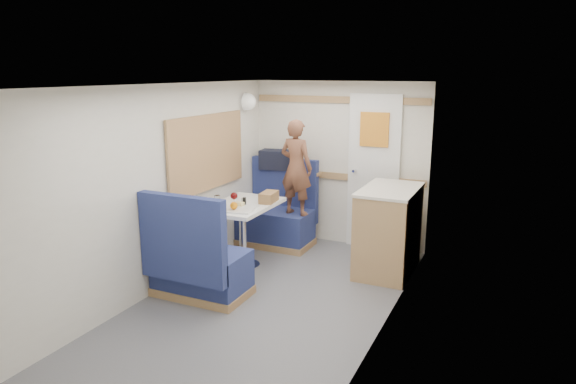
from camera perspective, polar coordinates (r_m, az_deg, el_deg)
The scene contains 26 objects.
floor at distance 4.68m, azimuth -4.06°, elevation -13.58°, with size 4.50×4.50×0.00m, color #515156.
ceiling at distance 4.18m, azimuth -4.52°, elevation 11.69°, with size 4.50×4.50×0.00m, color silver.
wall_back at distance 6.34m, azimuth 5.64°, elevation 3.12°, with size 2.20×0.02×2.00m, color silver.
wall_left at distance 4.94m, azimuth -15.51°, elevation -0.23°, with size 0.02×4.50×2.00m, color silver.
wall_right at distance 3.93m, azimuth 9.94°, elevation -3.40°, with size 0.02×4.50×2.00m, color silver.
oak_trim_low at distance 6.35m, azimuth 5.55°, elevation 1.76°, with size 2.15×0.02×0.08m, color olive.
oak_trim_high at distance 6.23m, azimuth 5.75°, elevation 10.17°, with size 2.15×0.02×0.08m, color olive.
side_window at distance 5.66m, azimuth -9.00°, elevation 4.37°, with size 0.04×1.30×0.72m, color #AAAE94.
rear_door at distance 6.18m, azimuth 9.47°, elevation 2.48°, with size 0.62×0.12×1.86m.
dinette_table at distance 5.59m, azimuth -5.06°, elevation -2.83°, with size 0.62×0.92×0.72m.
bench_far at distance 6.39m, azimuth -1.16°, elevation -3.17°, with size 0.90×0.59×1.05m.
bench_near at distance 4.98m, azimuth -9.99°, elevation -8.26°, with size 0.90×0.59×1.05m.
ledge at distance 6.48m, azimuth -0.20°, elevation 2.33°, with size 0.90×0.14×0.04m, color olive.
dome_light at distance 6.31m, azimuth -4.52°, elevation 9.96°, with size 0.20×0.20×0.20m, color white.
galley_counter at distance 5.59m, azimuth 11.08°, elevation -4.11°, with size 0.57×0.92×0.92m.
person at distance 6.00m, azimuth 0.91°, elevation 2.75°, with size 0.41×0.27×1.13m, color brown.
duffel_bag at distance 6.49m, azimuth -0.87°, elevation 3.61°, with size 0.50×0.24×0.24m, color black.
tray at distance 5.30m, azimuth -5.13°, elevation -1.89°, with size 0.26×0.34×0.02m, color silver.
orange_fruit at distance 5.25m, azimuth -6.04°, elevation -1.52°, with size 0.08×0.08×0.08m, color orange.
cheese_block at distance 5.40m, azimuth -5.45°, elevation -1.31°, with size 0.10×0.06×0.03m, color #EADA87.
wine_glass at distance 5.35m, azimuth -6.02°, elevation -0.51°, with size 0.08×0.08×0.17m.
tumbler_left at distance 5.51m, azimuth -7.86°, elevation -0.91°, with size 0.06×0.06×0.10m, color silver.
beer_glass at distance 5.59m, azimuth -2.55°, elevation -0.64°, with size 0.06×0.06×0.09m, color brown.
pepper_grinder at distance 5.43m, azimuth -4.86°, elevation -1.08°, with size 0.04×0.04×0.10m, color black.
salt_grinder at distance 5.50m, azimuth -5.05°, elevation -0.99°, with size 0.03×0.03×0.08m, color white.
bread_loaf at distance 5.59m, azimuth -2.15°, elevation -0.57°, with size 0.14×0.26×0.11m, color brown.
Camera 1 is at (2.04, -3.64, 2.12)m, focal length 32.00 mm.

